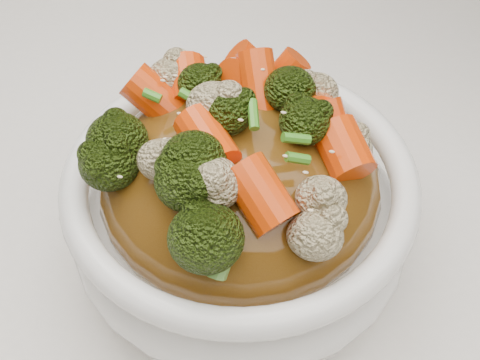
% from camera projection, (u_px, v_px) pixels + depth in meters
% --- Properties ---
extents(tablecloth, '(1.20, 0.80, 0.04)m').
position_uv_depth(tablecloth, '(194.00, 252.00, 0.52)').
color(tablecloth, white).
rests_on(tablecloth, dining_table).
extents(bowl, '(0.23, 0.23, 0.09)m').
position_uv_depth(bowl, '(240.00, 214.00, 0.46)').
color(bowl, white).
rests_on(bowl, tablecloth).
extents(sauce_base, '(0.18, 0.18, 0.10)m').
position_uv_depth(sauce_base, '(240.00, 183.00, 0.43)').
color(sauce_base, '#59360F').
rests_on(sauce_base, bowl).
extents(carrots, '(0.18, 0.18, 0.05)m').
position_uv_depth(carrots, '(240.00, 107.00, 0.38)').
color(carrots, '#DB3E07').
rests_on(carrots, sauce_base).
extents(broccoli, '(0.18, 0.18, 0.05)m').
position_uv_depth(broccoli, '(240.00, 108.00, 0.38)').
color(broccoli, black).
rests_on(broccoli, sauce_base).
extents(cauliflower, '(0.18, 0.18, 0.04)m').
position_uv_depth(cauliflower, '(240.00, 111.00, 0.39)').
color(cauliflower, tan).
rests_on(cauliflower, sauce_base).
extents(scallions, '(0.14, 0.14, 0.02)m').
position_uv_depth(scallions, '(240.00, 105.00, 0.38)').
color(scallions, '#38801D').
rests_on(scallions, sauce_base).
extents(sesame_seeds, '(0.16, 0.16, 0.01)m').
position_uv_depth(sesame_seeds, '(240.00, 105.00, 0.38)').
color(sesame_seeds, beige).
rests_on(sesame_seeds, sauce_base).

